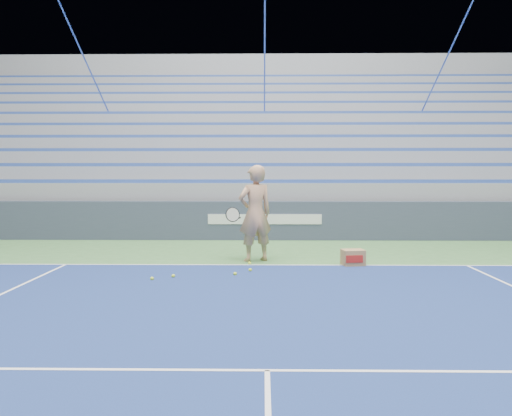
{
  "coord_description": "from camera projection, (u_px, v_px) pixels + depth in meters",
  "views": [
    {
      "loc": [
        -0.04,
        1.76,
        1.89
      ],
      "look_at": [
        -0.2,
        12.38,
        1.15
      ],
      "focal_mm": 35.0,
      "sensor_mm": 36.0,
      "label": 1
    }
  ],
  "objects": [
    {
      "name": "tennis_ball_2",
      "position": [
        152.0,
        279.0,
        8.8
      ],
      "size": [
        0.07,
        0.07,
        0.07
      ],
      "primitive_type": "sphere",
      "color": "#CFF031",
      "rests_on": "ground"
    },
    {
      "name": "ball_box",
      "position": [
        353.0,
        258.0,
        10.21
      ],
      "size": [
        0.49,
        0.4,
        0.33
      ],
      "color": "#9A754A",
      "rests_on": "ground"
    },
    {
      "name": "tennis_player",
      "position": [
        255.0,
        213.0,
        10.68
      ],
      "size": [
        1.05,
        1.0,
        2.07
      ],
      "color": "tan",
      "rests_on": "ground"
    },
    {
      "name": "tennis_ball_4",
      "position": [
        250.0,
        270.0,
        9.59
      ],
      "size": [
        0.07,
        0.07,
        0.07
      ],
      "primitive_type": "sphere",
      "color": "#CFF031",
      "rests_on": "ground"
    },
    {
      "name": "tennis_ball_3",
      "position": [
        250.0,
        263.0,
        10.31
      ],
      "size": [
        0.07,
        0.07,
        0.07
      ],
      "primitive_type": "sphere",
      "color": "#CFF031",
      "rests_on": "ground"
    },
    {
      "name": "bleachers",
      "position": [
        264.0,
        161.0,
        19.75
      ],
      "size": [
        31.0,
        9.15,
        7.3
      ],
      "color": "gray",
      "rests_on": "ground"
    },
    {
      "name": "tennis_ball_1",
      "position": [
        173.0,
        276.0,
        9.02
      ],
      "size": [
        0.07,
        0.07,
        0.07
      ],
      "primitive_type": "sphere",
      "color": "#CFF031",
      "rests_on": "ground"
    },
    {
      "name": "sponsor_barrier",
      "position": [
        265.0,
        220.0,
        14.18
      ],
      "size": [
        30.0,
        0.32,
        1.1
      ],
      "color": "#363E53",
      "rests_on": "ground"
    },
    {
      "name": "tennis_ball_0",
      "position": [
        235.0,
        274.0,
        9.22
      ],
      "size": [
        0.07,
        0.07,
        0.07
      ],
      "primitive_type": "sphere",
      "color": "#CFF031",
      "rests_on": "ground"
    }
  ]
}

